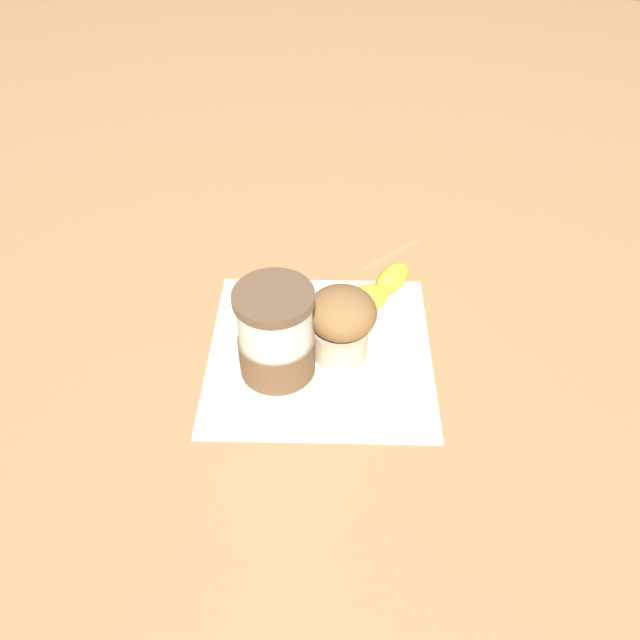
# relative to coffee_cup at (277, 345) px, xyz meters

# --- Properties ---
(ground_plane) EXTENTS (3.00, 3.00, 0.00)m
(ground_plane) POSITION_rel_coffee_cup_xyz_m (0.06, -0.03, -0.07)
(ground_plane) COLOR #A87C51
(paper_napkin) EXTENTS (0.31, 0.31, 0.00)m
(paper_napkin) POSITION_rel_coffee_cup_xyz_m (0.06, -0.03, -0.07)
(paper_napkin) COLOR white
(paper_napkin) RESTS_ON ground_plane
(coffee_cup) EXTENTS (0.08, 0.08, 0.14)m
(coffee_cup) POSITION_rel_coffee_cup_xyz_m (0.00, 0.00, 0.00)
(coffee_cup) COLOR silver
(coffee_cup) RESTS_ON paper_napkin
(muffin) EXTENTS (0.08, 0.08, 0.09)m
(muffin) POSITION_rel_coffee_cup_xyz_m (0.07, -0.06, -0.01)
(muffin) COLOR beige
(muffin) RESTS_ON paper_napkin
(banana) EXTENTS (0.14, 0.14, 0.04)m
(banana) POSITION_rel_coffee_cup_xyz_m (0.15, -0.07, -0.05)
(banana) COLOR yellow
(banana) RESTS_ON paper_napkin
(wooden_stirrer) EXTENTS (0.09, 0.07, 0.00)m
(wooden_stirrer) POSITION_rel_coffee_cup_xyz_m (0.27, -0.09, -0.07)
(wooden_stirrer) COLOR tan
(wooden_stirrer) RESTS_ON ground_plane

